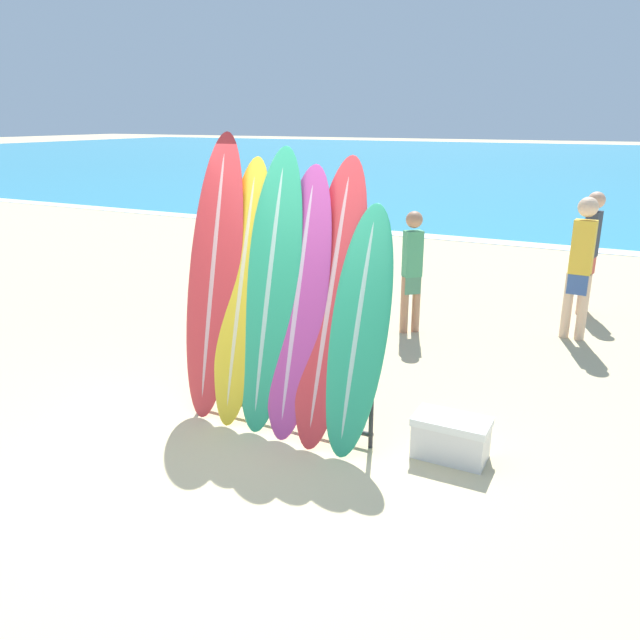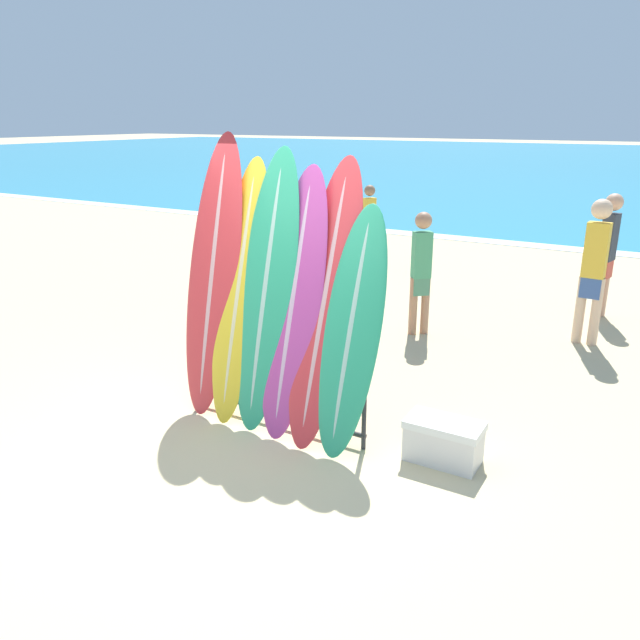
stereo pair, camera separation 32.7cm
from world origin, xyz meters
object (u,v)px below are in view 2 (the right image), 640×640
(surfboard_slot_1, at_px, (240,292))
(person_far_left, at_px, (607,251))
(surfboard_slot_4, at_px, (325,303))
(surfboard_slot_0, at_px, (213,276))
(surfboard_slot_3, at_px, (294,303))
(surfboard_slot_5, at_px, (352,331))
(person_mid_beach, at_px, (594,267))
(person_far_right, at_px, (421,269))
(surfboard_slot_2, at_px, (267,291))
(person_near_water, at_px, (369,222))
(cooler_box, at_px, (443,441))
(surfboard_rack, at_px, (276,382))

(surfboard_slot_1, xyz_separation_m, person_far_left, (2.60, 4.95, -0.25))
(surfboard_slot_4, height_order, person_far_left, surfboard_slot_4)
(surfboard_slot_0, height_order, surfboard_slot_3, surfboard_slot_0)
(surfboard_slot_1, bearing_deg, surfboard_slot_4, 2.66)
(surfboard_slot_5, height_order, person_mid_beach, surfboard_slot_5)
(surfboard_slot_3, distance_m, person_far_right, 3.00)
(surfboard_slot_1, bearing_deg, person_far_right, 78.17)
(surfboard_slot_0, relative_size, person_mid_beach, 1.44)
(surfboard_slot_1, xyz_separation_m, surfboard_slot_5, (1.18, -0.04, -0.17))
(surfboard_slot_2, height_order, person_mid_beach, surfboard_slot_2)
(person_near_water, xyz_separation_m, cooler_box, (3.67, -6.17, -0.65))
(surfboard_slot_0, relative_size, person_near_water, 1.70)
(person_near_water, distance_m, person_mid_beach, 4.96)
(surfboard_slot_1, xyz_separation_m, surfboard_slot_2, (0.30, 0.00, 0.05))
(surfboard_slot_1, bearing_deg, surfboard_slot_0, 178.12)
(surfboard_rack, height_order, person_far_right, person_far_right)
(person_far_left, bearing_deg, cooler_box, -174.24)
(surfboard_slot_5, xyz_separation_m, person_near_water, (-2.86, 6.27, -0.19))
(person_mid_beach, bearing_deg, surfboard_slot_0, -124.01)
(surfboard_slot_2, height_order, surfboard_slot_5, surfboard_slot_2)
(person_near_water, relative_size, cooler_box, 2.46)
(surfboard_slot_1, relative_size, person_far_right, 1.50)
(surfboard_slot_2, distance_m, surfboard_slot_3, 0.30)
(surfboard_slot_4, relative_size, person_mid_beach, 1.34)
(surfboard_slot_2, bearing_deg, person_mid_beach, 58.18)
(person_near_water, height_order, cooler_box, person_near_water)
(surfboard_slot_0, height_order, person_mid_beach, surfboard_slot_0)
(surfboard_rack, distance_m, person_far_right, 3.12)
(surfboard_slot_2, relative_size, surfboard_slot_5, 1.21)
(surfboard_slot_4, xyz_separation_m, person_far_left, (1.72, 4.91, -0.26))
(surfboard_rack, xyz_separation_m, person_mid_beach, (2.14, 3.78, 0.56))
(surfboard_slot_3, bearing_deg, surfboard_rack, -146.40)
(surfboard_slot_2, relative_size, person_mid_beach, 1.38)
(surfboard_slot_4, xyz_separation_m, person_mid_beach, (1.71, 3.65, -0.23))
(surfboard_slot_3, bearing_deg, surfboard_slot_4, 7.67)
(person_near_water, xyz_separation_m, person_far_right, (2.30, -3.24, 0.04))
(surfboard_slot_3, xyz_separation_m, person_mid_beach, (2.00, 3.69, -0.19))
(person_mid_beach, xyz_separation_m, cooler_box, (-0.59, -3.63, -0.81))
(surfboard_slot_3, distance_m, person_mid_beach, 4.20)
(surfboard_slot_1, distance_m, surfboard_slot_5, 1.20)
(person_mid_beach, xyz_separation_m, person_far_right, (-1.96, -0.70, -0.11))
(surfboard_slot_0, relative_size, surfboard_slot_3, 1.11)
(surfboard_slot_2, distance_m, person_far_right, 3.03)
(surfboard_slot_5, xyz_separation_m, person_mid_beach, (1.40, 3.73, -0.04))
(surfboard_slot_3, distance_m, surfboard_slot_5, 0.62)
(surfboard_slot_4, height_order, person_near_water, surfboard_slot_4)
(surfboard_rack, bearing_deg, surfboard_slot_1, 168.18)
(surfboard_slot_2, bearing_deg, surfboard_slot_5, -2.87)
(surfboard_slot_2, xyz_separation_m, surfboard_slot_3, (0.29, -0.00, -0.07))
(cooler_box, bearing_deg, person_far_left, 82.95)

